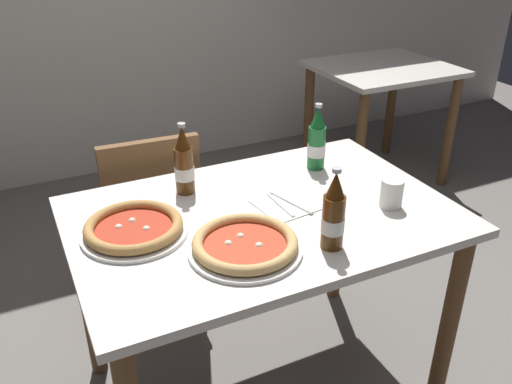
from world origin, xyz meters
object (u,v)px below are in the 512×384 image
object	(u,v)px
chair_behind_table	(150,214)
beer_bottle_right	(184,164)
beer_bottle_left	(333,215)
dining_table_background	(381,91)
pizza_marinara_far	(134,228)
napkin_with_cutlery	(286,204)
paper_cup	(392,193)
dining_table_main	(263,243)
pizza_margherita_near	(245,245)
beer_bottle_center	(317,142)

from	to	relation	value
chair_behind_table	beer_bottle_right	world-z (taller)	beer_bottle_right
beer_bottle_right	beer_bottle_left	bearing A→B (deg)	-62.14
beer_bottle_left	chair_behind_table	bearing A→B (deg)	109.59
dining_table_background	beer_bottle_left	size ratio (longest dim) A/B	3.24
dining_table_background	chair_behind_table	bearing A→B (deg)	-157.94
beer_bottle_right	pizza_marinara_far	bearing A→B (deg)	-139.78
beer_bottle_left	napkin_with_cutlery	xyz separation A→B (m)	(-0.00, 0.27, -0.10)
beer_bottle_left	paper_cup	world-z (taller)	beer_bottle_left
beer_bottle_left	dining_table_main	bearing A→B (deg)	109.39
pizza_margherita_near	napkin_with_cutlery	world-z (taller)	pizza_margherita_near
beer_bottle_left	paper_cup	size ratio (longest dim) A/B	2.60
beer_bottle_left	beer_bottle_center	world-z (taller)	same
dining_table_main	pizza_marinara_far	size ratio (longest dim) A/B	3.81
chair_behind_table	beer_bottle_center	distance (m)	0.77
pizza_margherita_near	beer_bottle_right	size ratio (longest dim) A/B	1.32
napkin_with_cutlery	paper_cup	size ratio (longest dim) A/B	2.12
chair_behind_table	paper_cup	size ratio (longest dim) A/B	8.95
paper_cup	beer_bottle_left	bearing A→B (deg)	-158.82
chair_behind_table	napkin_with_cutlery	bearing A→B (deg)	120.27
pizza_margherita_near	napkin_with_cutlery	xyz separation A→B (m)	(0.23, 0.18, -0.02)
beer_bottle_center	dining_table_main	bearing A→B (deg)	-146.37
beer_bottle_left	napkin_with_cutlery	size ratio (longest dim) A/B	1.23
pizza_margherita_near	pizza_marinara_far	bearing A→B (deg)	139.29
dining_table_main	napkin_with_cutlery	bearing A→B (deg)	7.56
dining_table_background	pizza_marinara_far	bearing A→B (deg)	-146.31
chair_behind_table	beer_bottle_right	size ratio (longest dim) A/B	3.44
dining_table_background	pizza_margherita_near	world-z (taller)	pizza_margherita_near
napkin_with_cutlery	dining_table_background	bearing A→B (deg)	42.97
napkin_with_cutlery	beer_bottle_left	bearing A→B (deg)	-89.68
dining_table_main	beer_bottle_left	xyz separation A→B (m)	(0.09, -0.26, 0.22)
pizza_marinara_far	beer_bottle_center	distance (m)	0.75
dining_table_main	beer_bottle_right	world-z (taller)	beer_bottle_right
beer_bottle_left	napkin_with_cutlery	bearing A→B (deg)	90.32
pizza_marinara_far	paper_cup	world-z (taller)	paper_cup
chair_behind_table	pizza_marinara_far	bearing A→B (deg)	75.11
dining_table_main	beer_bottle_left	world-z (taller)	beer_bottle_left
beer_bottle_left	beer_bottle_right	bearing A→B (deg)	117.86
pizza_margherita_near	beer_bottle_center	xyz separation A→B (m)	(0.47, 0.39, 0.08)
beer_bottle_right	chair_behind_table	bearing A→B (deg)	96.95
dining_table_background	beer_bottle_center	size ratio (longest dim) A/B	3.24
beer_bottle_left	beer_bottle_center	size ratio (longest dim) A/B	1.00
chair_behind_table	napkin_with_cutlery	size ratio (longest dim) A/B	4.22
dining_table_background	paper_cup	world-z (taller)	paper_cup
chair_behind_table	pizza_margherita_near	distance (m)	0.84
beer_bottle_left	beer_bottle_right	size ratio (longest dim) A/B	1.00
pizza_marinara_far	beer_bottle_right	xyz separation A→B (m)	(0.23, 0.19, 0.08)
dining_table_background	beer_bottle_center	world-z (taller)	beer_bottle_center
pizza_marinara_far	napkin_with_cutlery	distance (m)	0.49
beer_bottle_left	paper_cup	xyz separation A→B (m)	(0.30, 0.12, -0.06)
dining_table_main	pizza_margherita_near	bearing A→B (deg)	-129.28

